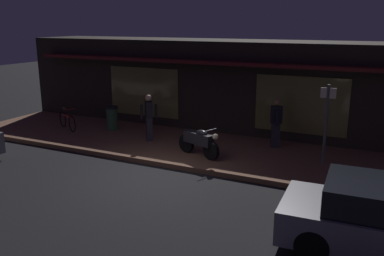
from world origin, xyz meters
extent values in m
plane|color=black|center=(0.00, 0.00, 0.00)|extent=(60.00, 60.00, 0.00)
cube|color=brown|center=(0.00, 3.00, 0.07)|extent=(18.00, 4.00, 0.15)
cube|color=black|center=(0.00, 6.40, 1.80)|extent=(18.00, 2.80, 3.60)
cube|color=brown|center=(-3.20, 4.98, 1.50)|extent=(3.20, 0.04, 2.00)
cube|color=brown|center=(3.20, 4.98, 1.50)|extent=(3.20, 0.04, 2.00)
cube|color=#591919|center=(0.00, 4.75, 2.85)|extent=(16.20, 0.50, 0.12)
cylinder|color=black|center=(0.12, 2.26, 0.45)|extent=(0.61, 0.32, 0.60)
cylinder|color=black|center=(1.15, 1.89, 0.45)|extent=(0.61, 0.32, 0.60)
cube|color=black|center=(0.63, 2.08, 0.73)|extent=(1.13, 0.64, 0.36)
ellipsoid|color=black|center=(0.77, 2.02, 0.93)|extent=(0.50, 0.38, 0.20)
sphere|color=#F9EDB7|center=(1.31, 1.83, 0.93)|extent=(0.18, 0.18, 0.18)
cylinder|color=gray|center=(1.12, 1.90, 1.10)|extent=(0.22, 0.53, 0.03)
torus|color=black|center=(-5.88, 3.04, 0.48)|extent=(0.61, 0.34, 0.66)
torus|color=black|center=(-4.99, 2.59, 0.48)|extent=(0.61, 0.34, 0.66)
cube|color=#A51E1E|center=(-5.43, 2.81, 0.70)|extent=(0.82, 0.45, 0.06)
cube|color=brown|center=(-5.66, 2.93, 0.97)|extent=(0.21, 0.16, 0.06)
cylinder|color=#A51E1E|center=(-5.06, 2.62, 1.05)|extent=(0.21, 0.38, 0.02)
cube|color=#28232D|center=(-1.69, 2.90, 0.57)|extent=(0.33, 0.34, 0.85)
cube|color=black|center=(-1.69, 2.90, 1.29)|extent=(0.41, 0.43, 0.58)
sphere|color=tan|center=(-1.69, 2.90, 1.71)|extent=(0.22, 0.22, 0.22)
cylinder|color=black|center=(-1.89, 2.74, 1.22)|extent=(0.13, 0.13, 0.52)
cylinder|color=black|center=(-1.49, 3.07, 1.22)|extent=(0.13, 0.13, 0.52)
cube|color=#28232D|center=(2.60, 4.06, 0.57)|extent=(0.33, 0.29, 0.85)
cube|color=black|center=(2.60, 4.06, 1.29)|extent=(0.43, 0.34, 0.58)
sphere|color=#8C6647|center=(2.60, 4.06, 1.71)|extent=(0.22, 0.22, 0.22)
cylinder|color=black|center=(2.70, 3.82, 1.22)|extent=(0.12, 0.12, 0.52)
cylinder|color=black|center=(2.50, 4.31, 1.22)|extent=(0.12, 0.12, 0.52)
cylinder|color=#47474C|center=(4.33, 3.07, 1.35)|extent=(0.09, 0.09, 2.40)
cube|color=beige|center=(4.33, 3.07, 2.30)|extent=(0.44, 0.03, 0.30)
cylinder|color=#2D4C33|center=(-3.84, 3.61, 0.57)|extent=(0.44, 0.44, 0.85)
cylinder|color=black|center=(-3.84, 3.61, 1.04)|extent=(0.48, 0.48, 0.08)
cylinder|color=black|center=(4.86, -0.66, 0.32)|extent=(0.65, 0.25, 0.64)
cylinder|color=black|center=(4.92, -2.22, 0.32)|extent=(0.65, 0.25, 0.64)
camera|label=1|loc=(5.85, -9.24, 4.30)|focal=38.33mm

